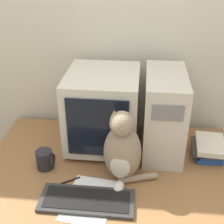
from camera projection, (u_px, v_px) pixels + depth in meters
The scene contains 10 objects.
wall_back at pixel (119, 38), 1.81m from camera, with size 7.00×0.05×2.50m.
desk at pixel (110, 214), 1.81m from camera, with size 1.33×0.87×0.71m.
crt_monitor at pixel (103, 109), 1.71m from camera, with size 0.38×0.42×0.43m.
computer_tower at pixel (164, 113), 1.68m from camera, with size 0.21×0.43×0.45m.
keyboard at pixel (87, 200), 1.41m from camera, with size 0.43×0.18×0.02m.
cat at pixel (122, 150), 1.48m from camera, with size 0.28×0.22×0.39m.
book_stack at pixel (209, 148), 1.69m from camera, with size 0.18×0.22×0.09m.
pen at pixel (65, 182), 1.52m from camera, with size 0.13×0.09×0.01m.
paper_sheet at pixel (89, 200), 1.43m from camera, with size 0.24×0.32×0.00m.
mug at pixel (45, 160), 1.60m from camera, with size 0.09×0.09×0.10m.
Camera 1 is at (0.15, -0.85, 1.76)m, focal length 50.00 mm.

